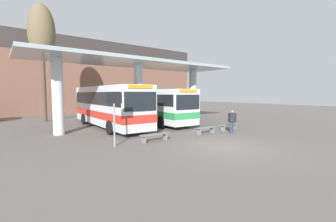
{
  "coord_description": "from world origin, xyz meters",
  "views": [
    {
      "loc": [
        -9.55,
        -7.55,
        2.84
      ],
      "look_at": [
        0.0,
        5.07,
        1.6
      ],
      "focal_mm": 24.0,
      "sensor_mm": 36.0,
      "label": 1
    }
  ],
  "objects_px": {
    "waiting_bench_far_platform": "(229,126)",
    "transit_bus_left_bay": "(109,105)",
    "info_sign_platform": "(114,108)",
    "waiting_bench_mid_platform": "(206,129)",
    "poplar_tree_behind_left": "(42,34)",
    "waiting_bench_near_pillar": "(155,136)",
    "pedestrian_waiting": "(232,119)",
    "transit_bus_center_bay": "(154,105)"
  },
  "relations": [
    {
      "from": "waiting_bench_near_pillar",
      "to": "pedestrian_waiting",
      "type": "bearing_deg",
      "value": -10.17
    },
    {
      "from": "waiting_bench_mid_platform",
      "to": "transit_bus_left_bay",
      "type": "bearing_deg",
      "value": 120.43
    },
    {
      "from": "pedestrian_waiting",
      "to": "transit_bus_center_bay",
      "type": "bearing_deg",
      "value": 133.59
    },
    {
      "from": "info_sign_platform",
      "to": "transit_bus_center_bay",
      "type": "bearing_deg",
      "value": 43.77
    },
    {
      "from": "waiting_bench_near_pillar",
      "to": "waiting_bench_mid_platform",
      "type": "xyz_separation_m",
      "value": [
        4.31,
        -0.0,
        -0.01
      ]
    },
    {
      "from": "transit_bus_left_bay",
      "to": "poplar_tree_behind_left",
      "type": "relative_size",
      "value": 0.95
    },
    {
      "from": "waiting_bench_far_platform",
      "to": "transit_bus_left_bay",
      "type": "bearing_deg",
      "value": 133.46
    },
    {
      "from": "waiting_bench_near_pillar",
      "to": "waiting_bench_mid_platform",
      "type": "relative_size",
      "value": 1.11
    },
    {
      "from": "transit_bus_left_bay",
      "to": "waiting_bench_mid_platform",
      "type": "bearing_deg",
      "value": 121.81
    },
    {
      "from": "transit_bus_left_bay",
      "to": "waiting_bench_near_pillar",
      "type": "xyz_separation_m",
      "value": [
        -0.13,
        -7.11,
        -1.54
      ]
    },
    {
      "from": "waiting_bench_near_pillar",
      "to": "transit_bus_left_bay",
      "type": "bearing_deg",
      "value": 88.93
    },
    {
      "from": "transit_bus_left_bay",
      "to": "poplar_tree_behind_left",
      "type": "height_order",
      "value": "poplar_tree_behind_left"
    },
    {
      "from": "waiting_bench_near_pillar",
      "to": "waiting_bench_mid_platform",
      "type": "bearing_deg",
      "value": -0.0
    },
    {
      "from": "transit_bus_left_bay",
      "to": "waiting_bench_mid_platform",
      "type": "xyz_separation_m",
      "value": [
        4.18,
        -7.11,
        -1.55
      ]
    },
    {
      "from": "waiting_bench_near_pillar",
      "to": "waiting_bench_far_platform",
      "type": "height_order",
      "value": "same"
    },
    {
      "from": "waiting_bench_near_pillar",
      "to": "waiting_bench_far_platform",
      "type": "relative_size",
      "value": 1.1
    },
    {
      "from": "waiting_bench_far_platform",
      "to": "pedestrian_waiting",
      "type": "distance_m",
      "value": 1.6
    },
    {
      "from": "info_sign_platform",
      "to": "waiting_bench_mid_platform",
      "type": "bearing_deg",
      "value": -2.26
    },
    {
      "from": "waiting_bench_far_platform",
      "to": "poplar_tree_behind_left",
      "type": "xyz_separation_m",
      "value": [
        -10.39,
        14.82,
        8.42
      ]
    },
    {
      "from": "transit_bus_left_bay",
      "to": "pedestrian_waiting",
      "type": "bearing_deg",
      "value": 126.48
    },
    {
      "from": "transit_bus_left_bay",
      "to": "waiting_bench_far_platform",
      "type": "distance_m",
      "value": 9.92
    },
    {
      "from": "transit_bus_left_bay",
      "to": "transit_bus_center_bay",
      "type": "xyz_separation_m",
      "value": [
        4.42,
        -0.19,
        -0.12
      ]
    },
    {
      "from": "poplar_tree_behind_left",
      "to": "pedestrian_waiting",
      "type": "bearing_deg",
      "value": -59.39
    },
    {
      "from": "transit_bus_left_bay",
      "to": "waiting_bench_mid_platform",
      "type": "height_order",
      "value": "transit_bus_left_bay"
    },
    {
      "from": "waiting_bench_near_pillar",
      "to": "waiting_bench_far_platform",
      "type": "distance_m",
      "value": 6.87
    },
    {
      "from": "waiting_bench_far_platform",
      "to": "info_sign_platform",
      "type": "relative_size",
      "value": 0.59
    },
    {
      "from": "waiting_bench_mid_platform",
      "to": "info_sign_platform",
      "type": "height_order",
      "value": "info_sign_platform"
    },
    {
      "from": "transit_bus_left_bay",
      "to": "pedestrian_waiting",
      "type": "xyz_separation_m",
      "value": [
        5.74,
        -8.17,
        -0.89
      ]
    },
    {
      "from": "transit_bus_left_bay",
      "to": "info_sign_platform",
      "type": "bearing_deg",
      "value": 71.07
    },
    {
      "from": "waiting_bench_mid_platform",
      "to": "poplar_tree_behind_left",
      "type": "height_order",
      "value": "poplar_tree_behind_left"
    },
    {
      "from": "transit_bus_left_bay",
      "to": "waiting_bench_far_platform",
      "type": "bearing_deg",
      "value": 134.84
    },
    {
      "from": "waiting_bench_mid_platform",
      "to": "poplar_tree_behind_left",
      "type": "distance_m",
      "value": 18.75
    },
    {
      "from": "transit_bus_center_bay",
      "to": "waiting_bench_mid_platform",
      "type": "bearing_deg",
      "value": 90.52
    },
    {
      "from": "waiting_bench_near_pillar",
      "to": "poplar_tree_behind_left",
      "type": "bearing_deg",
      "value": 103.35
    },
    {
      "from": "waiting_bench_near_pillar",
      "to": "poplar_tree_behind_left",
      "type": "height_order",
      "value": "poplar_tree_behind_left"
    },
    {
      "from": "waiting_bench_near_pillar",
      "to": "info_sign_platform",
      "type": "distance_m",
      "value": 2.97
    },
    {
      "from": "transit_bus_center_bay",
      "to": "info_sign_platform",
      "type": "xyz_separation_m",
      "value": [
        -6.96,
        -6.66,
        0.3
      ]
    },
    {
      "from": "poplar_tree_behind_left",
      "to": "transit_bus_center_bay",
      "type": "bearing_deg",
      "value": -44.34
    },
    {
      "from": "info_sign_platform",
      "to": "pedestrian_waiting",
      "type": "xyz_separation_m",
      "value": [
        8.28,
        -1.32,
        -1.07
      ]
    },
    {
      "from": "waiting_bench_near_pillar",
      "to": "pedestrian_waiting",
      "type": "distance_m",
      "value": 6.0
    },
    {
      "from": "waiting_bench_near_pillar",
      "to": "info_sign_platform",
      "type": "bearing_deg",
      "value": 173.71
    },
    {
      "from": "waiting_bench_mid_platform",
      "to": "waiting_bench_far_platform",
      "type": "bearing_deg",
      "value": 0.0
    }
  ]
}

